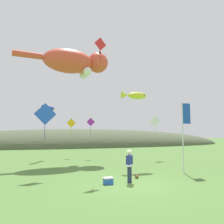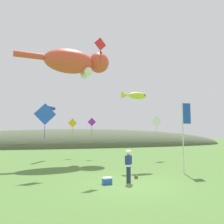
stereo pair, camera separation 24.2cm
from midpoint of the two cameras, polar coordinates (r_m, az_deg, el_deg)
ground_plane at (r=12.17m, az=4.49°, el=-18.38°), size 120.00×120.00×0.00m
distant_hill_ridge at (r=42.15m, az=-9.62°, el=-8.70°), size 61.14×14.32×6.30m
festival_attendant at (r=12.36m, az=4.01°, el=-13.67°), size 0.48×0.48×1.77m
kite_spool at (r=13.63m, az=5.93°, el=-16.39°), size 0.15×0.24×0.24m
picnic_cooler at (r=12.17m, az=-1.60°, el=-17.52°), size 0.52×0.37×0.36m
festival_banner_pole at (r=15.66m, az=17.98°, el=-3.63°), size 0.66×0.08×4.76m
kite_giant_cat at (r=22.27m, az=-9.94°, el=12.72°), size 9.00×3.25×2.74m
kite_fish_windsock at (r=17.61m, az=5.50°, el=4.33°), size 2.14×0.72×0.65m
kite_tube_streamer at (r=23.50m, az=-16.62°, el=1.11°), size 1.27×1.97×0.44m
kite_diamond_white at (r=22.42m, az=10.90°, el=-2.41°), size 1.31×0.32×2.24m
kite_diamond_blue at (r=14.54m, az=-17.50°, el=-0.56°), size 1.38×0.26×2.30m
kite_diamond_gold at (r=24.16m, az=-10.89°, el=-2.89°), size 0.99×0.27×1.91m
kite_diamond_violet at (r=23.02m, az=-5.87°, el=-2.67°), size 0.88×0.06×1.78m
kite_diamond_red at (r=16.36m, az=-3.50°, el=17.22°), size 0.93×0.33×1.87m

